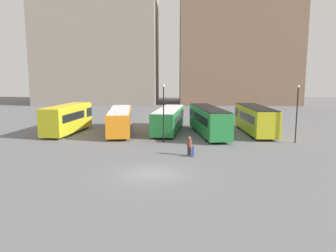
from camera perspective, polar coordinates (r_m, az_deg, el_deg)
name	(u,v)px	position (r m, az deg, el deg)	size (l,w,h in m)	color
ground_plane	(152,174)	(23.19, -2.89, -8.31)	(160.00, 160.00, 0.00)	slate
building_block_left	(98,15)	(83.72, -12.04, 18.43)	(27.77, 17.20, 41.95)	gray
building_block_right	(238,46)	(82.12, 12.02, 13.52)	(27.46, 14.83, 27.44)	#7F604C
bus_0	(68,118)	(40.63, -17.06, 1.34)	(3.57, 9.42, 3.31)	gold
bus_1	(120,120)	(39.66, -8.36, 1.10)	(3.87, 11.58, 2.80)	orange
bus_2	(169,119)	(39.95, 0.16, 1.24)	(3.97, 11.36, 2.80)	#237A38
bus_3	(209,120)	(37.89, 7.07, 1.06)	(3.89, 11.56, 3.17)	#237A38
bus_4	(255,119)	(40.12, 14.91, 1.25)	(2.92, 10.62, 3.17)	gold
traveler	(189,144)	(28.16, 3.73, -3.18)	(0.45, 0.45, 1.64)	black
suitcase	(193,153)	(27.89, 4.34, -4.66)	(0.19, 0.41, 0.94)	#334CB2
lamp_post_0	(164,109)	(32.97, -0.78, 3.00)	(0.28, 0.28, 5.92)	black
lamp_post_1	(297,109)	(35.23, 21.56, 2.71)	(0.28, 0.28, 5.86)	black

